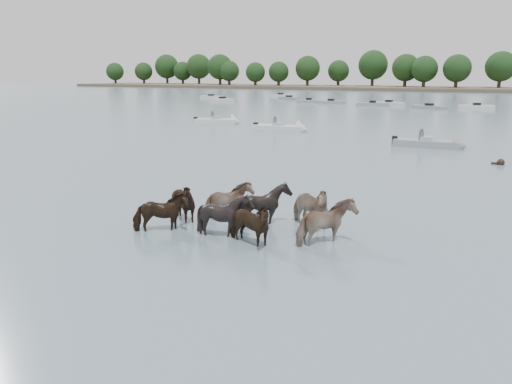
% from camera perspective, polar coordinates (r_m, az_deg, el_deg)
% --- Properties ---
extents(ground, '(400.00, 400.00, 0.00)m').
position_cam_1_polar(ground, '(15.98, -5.13, -5.33)').
color(ground, slate).
rests_on(ground, ground).
extents(shoreline, '(160.00, 30.00, 1.00)m').
position_cam_1_polar(shoreline, '(180.59, 2.06, 11.86)').
color(shoreline, '#4C4233').
rests_on(shoreline, ground).
extents(pony_herd, '(7.37, 4.57, 1.67)m').
position_cam_1_polar(pony_herd, '(16.61, -1.34, -2.40)').
color(pony_herd, black).
rests_on(pony_herd, ground).
extents(swimming_pony, '(0.72, 0.44, 0.44)m').
position_cam_1_polar(swimming_pony, '(31.98, 25.93, 2.99)').
color(swimming_pony, black).
rests_on(swimming_pony, ground).
extents(motorboat_a, '(5.29, 1.90, 1.92)m').
position_cam_1_polar(motorboat_a, '(45.96, 3.47, 7.22)').
color(motorboat_a, silver).
rests_on(motorboat_a, ground).
extents(motorboat_b, '(5.13, 1.77, 1.92)m').
position_cam_1_polar(motorboat_b, '(37.78, 19.89, 5.13)').
color(motorboat_b, gray).
rests_on(motorboat_b, ground).
extents(motorboat_f, '(5.02, 3.04, 1.92)m').
position_cam_1_polar(motorboat_f, '(52.81, -3.82, 8.01)').
color(motorboat_f, silver).
rests_on(motorboat_f, ground).
extents(distant_flotilla, '(103.84, 28.78, 0.93)m').
position_cam_1_polar(distant_flotilla, '(86.36, 22.69, 9.10)').
color(distant_flotilla, silver).
rests_on(distant_flotilla, ground).
extents(treeline, '(151.41, 20.78, 12.56)m').
position_cam_1_polar(treeline, '(181.78, 2.63, 13.84)').
color(treeline, '#382619').
rests_on(treeline, ground).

